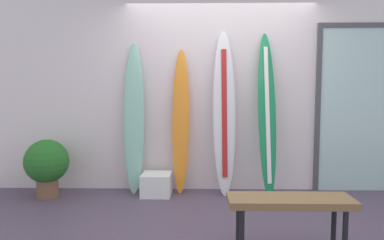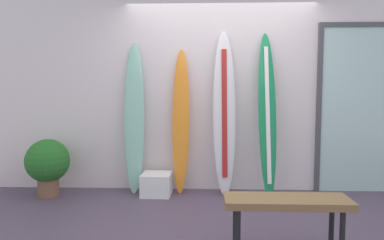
{
  "view_description": "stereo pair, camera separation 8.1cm",
  "coord_description": "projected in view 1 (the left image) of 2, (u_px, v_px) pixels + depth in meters",
  "views": [
    {
      "loc": [
        -0.29,
        -3.6,
        1.36
      ],
      "look_at": [
        -0.37,
        0.95,
        0.97
      ],
      "focal_mm": 33.29,
      "sensor_mm": 36.0,
      "label": 1
    },
    {
      "loc": [
        -0.21,
        -3.6,
        1.36
      ],
      "look_at": [
        -0.37,
        0.95,
        0.97
      ],
      "focal_mm": 33.29,
      "sensor_mm": 36.0,
      "label": 2
    }
  ],
  "objects": [
    {
      "name": "surfboard_ivory",
      "position": [
        224.0,
        113.0,
        4.6
      ],
      "size": [
        0.31,
        0.38,
        2.13
      ],
      "color": "silver",
      "rests_on": "ground"
    },
    {
      "name": "potted_plant",
      "position": [
        47.0,
        164.0,
        4.49
      ],
      "size": [
        0.55,
        0.55,
        0.74
      ],
      "color": "brown",
      "rests_on": "ground"
    },
    {
      "name": "surfboard_emerald",
      "position": [
        267.0,
        114.0,
        4.53
      ],
      "size": [
        0.25,
        0.49,
        2.11
      ],
      "color": "#187E48",
      "rests_on": "ground"
    },
    {
      "name": "bench",
      "position": [
        290.0,
        205.0,
        2.94
      ],
      "size": [
        1.03,
        0.34,
        0.48
      ],
      "color": "olive",
      "rests_on": "ground"
    },
    {
      "name": "wall_back",
      "position": [
        220.0,
        87.0,
        4.87
      ],
      "size": [
        7.2,
        0.2,
        2.8
      ],
      "primitive_type": "cube",
      "color": "silver",
      "rests_on": "ground"
    },
    {
      "name": "display_block_left",
      "position": [
        157.0,
        184.0,
        4.59
      ],
      "size": [
        0.38,
        0.38,
        0.28
      ],
      "color": "white",
      "rests_on": "ground"
    },
    {
      "name": "surfboard_sunset",
      "position": [
        181.0,
        123.0,
        4.67
      ],
      "size": [
        0.24,
        0.27,
        1.9
      ],
      "color": "orange",
      "rests_on": "ground"
    },
    {
      "name": "glass_door",
      "position": [
        356.0,
        106.0,
        4.74
      ],
      "size": [
        1.07,
        0.06,
        2.23
      ],
      "color": "silver",
      "rests_on": "ground"
    },
    {
      "name": "ground",
      "position": [
        226.0,
        223.0,
        3.7
      ],
      "size": [
        8.0,
        8.0,
        0.04
      ],
      "primitive_type": "cube",
      "color": "#524255"
    },
    {
      "name": "surfboard_seafoam",
      "position": [
        134.0,
        119.0,
        4.67
      ],
      "size": [
        0.28,
        0.3,
        1.99
      ],
      "color": "#86C1AA",
      "rests_on": "ground"
    }
  ]
}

